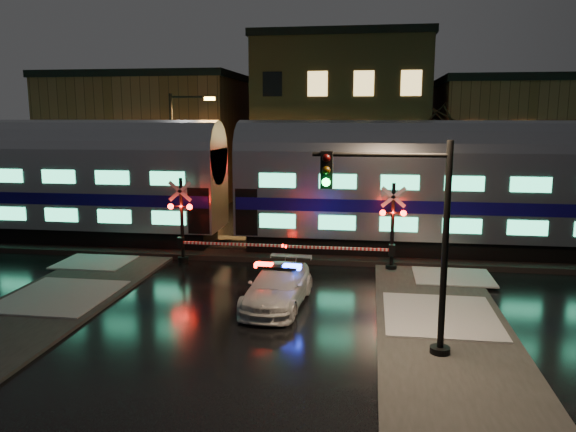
# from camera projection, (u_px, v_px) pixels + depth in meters

# --- Properties ---
(ground) EXTENTS (120.00, 120.00, 0.00)m
(ground) POSITION_uv_depth(u_px,v_px,m) (258.00, 283.00, 21.68)
(ground) COLOR black
(ground) RESTS_ON ground
(ballast) EXTENTS (90.00, 4.20, 0.24)m
(ballast) POSITION_uv_depth(u_px,v_px,m) (279.00, 249.00, 26.53)
(ballast) COLOR black
(ballast) RESTS_ON ground
(sidewalk_left) EXTENTS (4.00, 20.00, 0.12)m
(sidewalk_left) POSITION_uv_depth(u_px,v_px,m) (5.00, 330.00, 16.77)
(sidewalk_left) COLOR #2D2D2D
(sidewalk_left) RESTS_ON ground
(sidewalk_right) EXTENTS (4.00, 20.00, 0.12)m
(sidewalk_right) POSITION_uv_depth(u_px,v_px,m) (453.00, 357.00, 14.89)
(sidewalk_right) COLOR #2D2D2D
(sidewalk_right) RESTS_ON ground
(building_left) EXTENTS (14.00, 10.00, 9.00)m
(building_left) POSITION_uv_depth(u_px,v_px,m) (151.00, 139.00, 44.18)
(building_left) COLOR brown
(building_left) RESTS_ON ground
(building_mid) EXTENTS (12.00, 11.00, 11.50)m
(building_mid) POSITION_uv_depth(u_px,v_px,m) (343.00, 124.00, 42.27)
(building_mid) COLOR brown
(building_mid) RESTS_ON ground
(building_right) EXTENTS (12.00, 10.00, 8.50)m
(building_right) POSITION_uv_depth(u_px,v_px,m) (524.00, 145.00, 40.17)
(building_right) COLOR brown
(building_right) RESTS_ON ground
(train) EXTENTS (51.00, 3.12, 5.92)m
(train) POSITION_uv_depth(u_px,v_px,m) (230.00, 180.00, 26.28)
(train) COLOR black
(train) RESTS_ON ballast
(police_car) EXTENTS (2.15, 4.62, 1.46)m
(police_car) POSITION_uv_depth(u_px,v_px,m) (278.00, 287.00, 18.99)
(police_car) COLOR silver
(police_car) RESTS_ON ground
(crossing_signal_right) EXTENTS (5.20, 0.63, 3.68)m
(crossing_signal_right) POSITION_uv_depth(u_px,v_px,m) (383.00, 236.00, 22.96)
(crossing_signal_right) COLOR black
(crossing_signal_right) RESTS_ON ground
(crossing_signal_left) EXTENTS (5.30, 0.63, 3.75)m
(crossing_signal_left) POSITION_uv_depth(u_px,v_px,m) (190.00, 229.00, 24.14)
(crossing_signal_left) COLOR black
(crossing_signal_left) RESTS_ON ground
(traffic_light) EXTENTS (3.73, 0.69, 5.78)m
(traffic_light) POSITION_uv_depth(u_px,v_px,m) (410.00, 245.00, 14.57)
(traffic_light) COLOR black
(traffic_light) RESTS_ON ground
(streetlight) EXTENTS (2.52, 0.26, 7.53)m
(streetlight) POSITION_uv_depth(u_px,v_px,m) (177.00, 153.00, 30.58)
(streetlight) COLOR black
(streetlight) RESTS_ON ground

